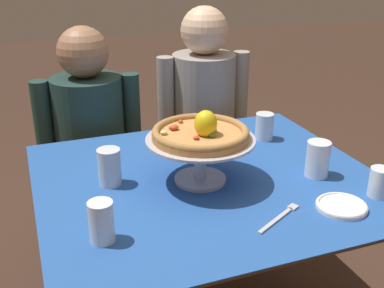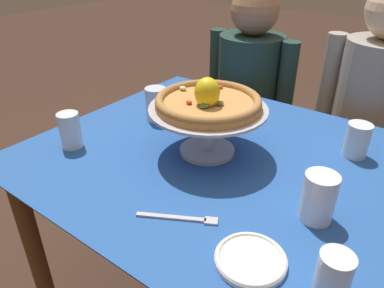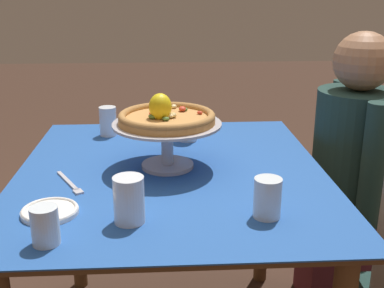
{
  "view_description": "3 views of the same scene",
  "coord_description": "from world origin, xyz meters",
  "px_view_note": "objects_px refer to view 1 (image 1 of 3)",
  "views": [
    {
      "loc": [
        -0.55,
        -1.31,
        1.46
      ],
      "look_at": [
        -0.04,
        0.04,
        0.86
      ],
      "focal_mm": 44.23,
      "sensor_mm": 36.0,
      "label": 1
    },
    {
      "loc": [
        0.51,
        -0.82,
        1.32
      ],
      "look_at": [
        -0.07,
        -0.04,
        0.77
      ],
      "focal_mm": 33.81,
      "sensor_mm": 36.0,
      "label": 2
    },
    {
      "loc": [
        1.47,
        -0.02,
        1.32
      ],
      "look_at": [
        -0.02,
        0.07,
        0.83
      ],
      "focal_mm": 45.52,
      "sensor_mm": 36.0,
      "label": 3
    }
  ],
  "objects_px": {
    "diner_right": "(203,136)",
    "side_plate": "(342,206)",
    "water_glass_front_left": "(102,224)",
    "dinner_fork": "(281,217)",
    "diner_left": "(92,159)",
    "water_glass_side_right": "(317,161)",
    "water_glass_back_right": "(264,128)",
    "pizza_stand": "(200,151)",
    "water_glass_front_right": "(379,184)",
    "pizza": "(201,132)",
    "water_glass_side_left": "(110,169)"
  },
  "relations": [
    {
      "from": "water_glass_side_right",
      "to": "diner_left",
      "type": "distance_m",
      "value": 1.07
    },
    {
      "from": "pizza",
      "to": "water_glass_back_right",
      "type": "height_order",
      "value": "pizza"
    },
    {
      "from": "pizza_stand",
      "to": "water_glass_front_right",
      "type": "bearing_deg",
      "value": -30.93
    },
    {
      "from": "water_glass_back_right",
      "to": "water_glass_side_right",
      "type": "bearing_deg",
      "value": -88.74
    },
    {
      "from": "water_glass_side_right",
      "to": "water_glass_front_right",
      "type": "height_order",
      "value": "water_glass_side_right"
    },
    {
      "from": "water_glass_side_left",
      "to": "water_glass_side_right",
      "type": "distance_m",
      "value": 0.69
    },
    {
      "from": "pizza_stand",
      "to": "diner_right",
      "type": "bearing_deg",
      "value": 67.36
    },
    {
      "from": "water_glass_side_right",
      "to": "diner_left",
      "type": "height_order",
      "value": "diner_left"
    },
    {
      "from": "water_glass_side_right",
      "to": "diner_right",
      "type": "height_order",
      "value": "diner_right"
    },
    {
      "from": "water_glass_front_left",
      "to": "dinner_fork",
      "type": "xyz_separation_m",
      "value": [
        0.5,
        -0.06,
        -0.05
      ]
    },
    {
      "from": "water_glass_back_right",
      "to": "dinner_fork",
      "type": "bearing_deg",
      "value": -113.88
    },
    {
      "from": "water_glass_front_left",
      "to": "dinner_fork",
      "type": "relative_size",
      "value": 0.64
    },
    {
      "from": "pizza_stand",
      "to": "diner_right",
      "type": "relative_size",
      "value": 0.29
    },
    {
      "from": "water_glass_side_right",
      "to": "water_glass_back_right",
      "type": "xyz_separation_m",
      "value": [
        -0.01,
        0.35,
        -0.01
      ]
    },
    {
      "from": "pizza",
      "to": "diner_left",
      "type": "distance_m",
      "value": 0.85
    },
    {
      "from": "diner_left",
      "to": "pizza",
      "type": "bearing_deg",
      "value": -71.03
    },
    {
      "from": "water_glass_front_left",
      "to": "water_glass_back_right",
      "type": "bearing_deg",
      "value": 33.16
    },
    {
      "from": "pizza",
      "to": "water_glass_front_left",
      "type": "distance_m",
      "value": 0.45
    },
    {
      "from": "dinner_fork",
      "to": "water_glass_front_right",
      "type": "bearing_deg",
      "value": 1.22
    },
    {
      "from": "diner_right",
      "to": "dinner_fork",
      "type": "bearing_deg",
      "value": -99.88
    },
    {
      "from": "water_glass_front_left",
      "to": "water_glass_side_left",
      "type": "bearing_deg",
      "value": 74.93
    },
    {
      "from": "side_plate",
      "to": "diner_right",
      "type": "distance_m",
      "value": 1.08
    },
    {
      "from": "water_glass_front_right",
      "to": "water_glass_side_right",
      "type": "bearing_deg",
      "value": 117.67
    },
    {
      "from": "water_glass_front_left",
      "to": "water_glass_back_right",
      "type": "height_order",
      "value": "water_glass_front_left"
    },
    {
      "from": "dinner_fork",
      "to": "diner_right",
      "type": "relative_size",
      "value": 0.15
    },
    {
      "from": "water_glass_back_right",
      "to": "dinner_fork",
      "type": "height_order",
      "value": "water_glass_back_right"
    },
    {
      "from": "water_glass_side_left",
      "to": "side_plate",
      "type": "height_order",
      "value": "water_glass_side_left"
    },
    {
      "from": "water_glass_back_right",
      "to": "diner_left",
      "type": "relative_size",
      "value": 0.09
    },
    {
      "from": "dinner_fork",
      "to": "diner_left",
      "type": "relative_size",
      "value": 0.16
    },
    {
      "from": "water_glass_front_right",
      "to": "diner_right",
      "type": "distance_m",
      "value": 1.07
    },
    {
      "from": "dinner_fork",
      "to": "diner_right",
      "type": "xyz_separation_m",
      "value": [
        0.18,
        1.05,
        -0.17
      ]
    },
    {
      "from": "pizza_stand",
      "to": "side_plate",
      "type": "distance_m",
      "value": 0.46
    },
    {
      "from": "pizza",
      "to": "water_glass_side_right",
      "type": "height_order",
      "value": "pizza"
    },
    {
      "from": "water_glass_side_left",
      "to": "water_glass_front_left",
      "type": "distance_m",
      "value": 0.32
    },
    {
      "from": "water_glass_side_left",
      "to": "diner_left",
      "type": "distance_m",
      "value": 0.69
    },
    {
      "from": "water_glass_side_left",
      "to": "water_glass_front_left",
      "type": "relative_size",
      "value": 1.06
    },
    {
      "from": "water_glass_side_right",
      "to": "dinner_fork",
      "type": "bearing_deg",
      "value": -142.16
    },
    {
      "from": "pizza_stand",
      "to": "water_glass_front_left",
      "type": "xyz_separation_m",
      "value": [
        -0.37,
        -0.23,
        -0.06
      ]
    },
    {
      "from": "water_glass_side_left",
      "to": "diner_left",
      "type": "xyz_separation_m",
      "value": [
        0.03,
        0.65,
        -0.25
      ]
    },
    {
      "from": "pizza_stand",
      "to": "water_glass_front_left",
      "type": "distance_m",
      "value": 0.44
    },
    {
      "from": "water_glass_back_right",
      "to": "diner_left",
      "type": "height_order",
      "value": "diner_left"
    },
    {
      "from": "water_glass_side_left",
      "to": "pizza_stand",
      "type": "bearing_deg",
      "value": -15.95
    },
    {
      "from": "water_glass_side_left",
      "to": "dinner_fork",
      "type": "bearing_deg",
      "value": -42.24
    },
    {
      "from": "pizza_stand",
      "to": "side_plate",
      "type": "bearing_deg",
      "value": -43.87
    },
    {
      "from": "pizza_stand",
      "to": "side_plate",
      "type": "xyz_separation_m",
      "value": [
        0.33,
        -0.31,
        -0.1
      ]
    },
    {
      "from": "pizza",
      "to": "water_glass_front_right",
      "type": "xyz_separation_m",
      "value": [
        0.48,
        -0.29,
        -0.13
      ]
    },
    {
      "from": "water_glass_side_left",
      "to": "water_glass_back_right",
      "type": "bearing_deg",
      "value": 14.71
    },
    {
      "from": "pizza_stand",
      "to": "dinner_fork",
      "type": "xyz_separation_m",
      "value": [
        0.13,
        -0.29,
        -0.1
      ]
    },
    {
      "from": "diner_right",
      "to": "side_plate",
      "type": "bearing_deg",
      "value": -89.36
    },
    {
      "from": "pizza_stand",
      "to": "dinner_fork",
      "type": "height_order",
      "value": "pizza_stand"
    }
  ]
}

